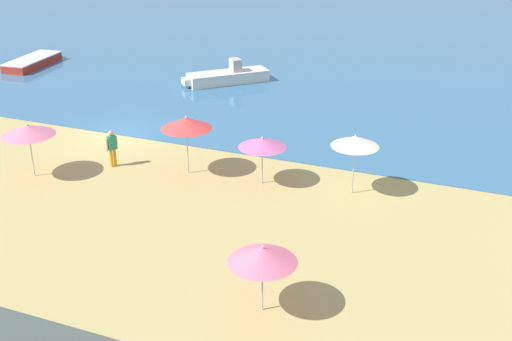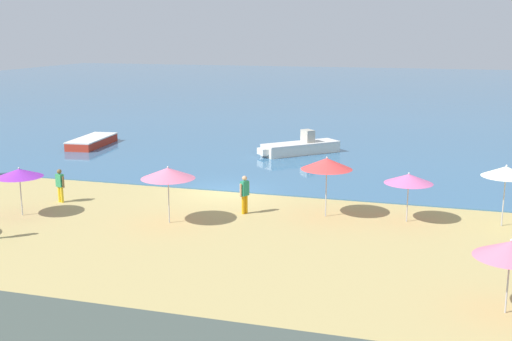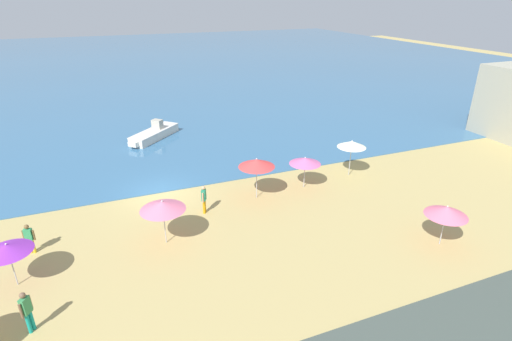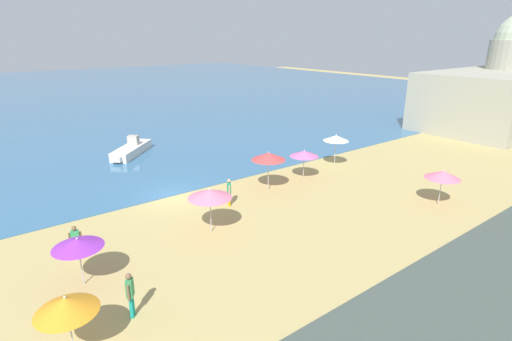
# 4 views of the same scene
# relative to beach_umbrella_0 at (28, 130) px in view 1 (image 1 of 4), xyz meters

# --- Properties ---
(ground_plane) EXTENTS (160.00, 160.00, 0.00)m
(ground_plane) POSITION_rel_beach_umbrella_0_xyz_m (0.59, 5.72, -2.15)
(ground_plane) COLOR tan
(beach_umbrella_0) EXTENTS (2.28, 2.28, 2.45)m
(beach_umbrella_0) POSITION_rel_beach_umbrella_0_xyz_m (0.00, 0.00, 0.00)
(beach_umbrella_0) COLOR #B2B2B7
(beach_umbrella_0) RESTS_ON ground_plane
(beach_umbrella_1) EXTENTS (1.97, 1.97, 2.61)m
(beach_umbrella_1) POSITION_rel_beach_umbrella_0_xyz_m (13.46, 3.55, 0.16)
(beach_umbrella_1) COLOR #B2B2B7
(beach_umbrella_1) RESTS_ON ground_plane
(beach_umbrella_2) EXTENTS (2.08, 2.08, 2.24)m
(beach_umbrella_2) POSITION_rel_beach_umbrella_0_xyz_m (12.94, -5.37, -0.23)
(beach_umbrella_2) COLOR #B2B2B7
(beach_umbrella_2) RESTS_ON ground_plane
(beach_umbrella_3) EXTENTS (2.23, 2.23, 2.67)m
(beach_umbrella_3) POSITION_rel_beach_umbrella_0_xyz_m (6.16, 2.84, 0.20)
(beach_umbrella_3) COLOR #B2B2B7
(beach_umbrella_3) RESTS_ON ground_plane
(beach_umbrella_7) EXTENTS (2.05, 2.05, 2.14)m
(beach_umbrella_7) POSITION_rel_beach_umbrella_0_xyz_m (9.62, 3.06, -0.28)
(beach_umbrella_7) COLOR #B2B2B7
(beach_umbrella_7) RESTS_ON ground_plane
(bather_1) EXTENTS (0.36, 0.51, 1.72)m
(bather_1) POSITION_rel_beach_umbrella_0_xyz_m (2.64, 2.23, -1.19)
(bather_1) COLOR orange
(bather_1) RESTS_ON ground_plane
(skiff_nearshore) EXTENTS (2.27, 5.34, 0.60)m
(skiff_nearshore) POSITION_rel_beach_umbrella_0_xyz_m (-12.63, 15.20, -1.80)
(skiff_nearshore) COLOR red
(skiff_nearshore) RESTS_ON sea
(skiff_offshore) EXTENTS (4.86, 4.78, 1.54)m
(skiff_offshore) POSITION_rel_beach_umbrella_0_xyz_m (1.98, 16.41, -1.68)
(skiff_offshore) COLOR silver
(skiff_offshore) RESTS_ON sea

